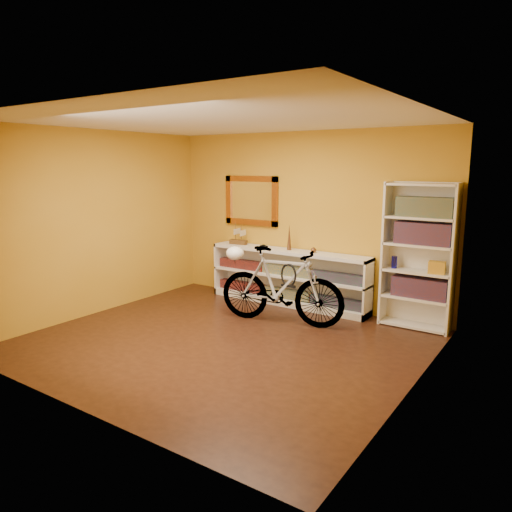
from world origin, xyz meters
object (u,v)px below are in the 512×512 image
Objects in this scene: bookcase at (418,257)px; helmet at (235,253)px; console_unit at (288,277)px; bicycle at (281,286)px.

bookcase reaches higher than helmet.
console_unit is 1.99m from bookcase.
bicycle reaches higher than console_unit.
bicycle is at bearing 11.54° from helmet.
console_unit is 1.37× the size of bookcase.
helmet is (-0.28, -0.96, 0.49)m from console_unit.
console_unit is 1.47× the size of bicycle.
bookcase is (1.92, 0.03, 0.52)m from console_unit.
console_unit is 10.43× the size of helmet.
bicycle is 7.10× the size of helmet.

